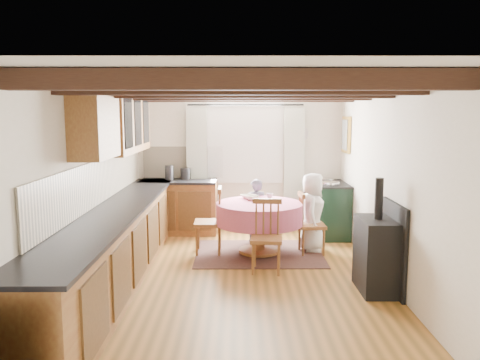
{
  "coord_description": "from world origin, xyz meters",
  "views": [
    {
      "loc": [
        -0.02,
        -5.71,
        2.06
      ],
      "look_at": [
        0.0,
        0.8,
        1.15
      ],
      "focal_mm": 35.97,
      "sensor_mm": 36.0,
      "label": 1
    }
  ],
  "objects_px": {
    "aga_range": "(327,209)",
    "chair_near": "(266,236)",
    "dining_table": "(259,229)",
    "cast_iron_stove": "(377,235)",
    "chair_left": "(208,220)",
    "chair_right": "(312,223)",
    "child_far": "(256,211)",
    "child_right": "(312,212)",
    "cup": "(270,196)"
  },
  "relations": [
    {
      "from": "aga_range",
      "to": "chair_near",
      "type": "bearing_deg",
      "value": -120.81
    },
    {
      "from": "dining_table",
      "to": "cast_iron_stove",
      "type": "relative_size",
      "value": 0.95
    },
    {
      "from": "chair_left",
      "to": "chair_near",
      "type": "bearing_deg",
      "value": 42.75
    },
    {
      "from": "chair_right",
      "to": "cast_iron_stove",
      "type": "bearing_deg",
      "value": -163.64
    },
    {
      "from": "chair_right",
      "to": "cast_iron_stove",
      "type": "relative_size",
      "value": 0.69
    },
    {
      "from": "dining_table",
      "to": "chair_left",
      "type": "distance_m",
      "value": 0.76
    },
    {
      "from": "chair_near",
      "to": "child_far",
      "type": "distance_m",
      "value": 1.48
    },
    {
      "from": "chair_right",
      "to": "child_right",
      "type": "relative_size",
      "value": 0.78
    },
    {
      "from": "chair_left",
      "to": "child_far",
      "type": "height_order",
      "value": "child_far"
    },
    {
      "from": "child_far",
      "to": "dining_table",
      "type": "bearing_deg",
      "value": 82.0
    },
    {
      "from": "aga_range",
      "to": "child_right",
      "type": "xyz_separation_m",
      "value": [
        -0.39,
        -0.92,
        0.13
      ]
    },
    {
      "from": "chair_right",
      "to": "cup",
      "type": "height_order",
      "value": "chair_right"
    },
    {
      "from": "cast_iron_stove",
      "to": "child_far",
      "type": "distance_m",
      "value": 2.54
    },
    {
      "from": "cast_iron_stove",
      "to": "child_far",
      "type": "relative_size",
      "value": 1.3
    },
    {
      "from": "chair_left",
      "to": "child_far",
      "type": "xyz_separation_m",
      "value": [
        0.72,
        0.63,
        0.02
      ]
    },
    {
      "from": "dining_table",
      "to": "chair_right",
      "type": "bearing_deg",
      "value": 1.55
    },
    {
      "from": "dining_table",
      "to": "child_right",
      "type": "bearing_deg",
      "value": 11.95
    },
    {
      "from": "chair_near",
      "to": "aga_range",
      "type": "distance_m",
      "value": 2.2
    },
    {
      "from": "child_right",
      "to": "dining_table",
      "type": "bearing_deg",
      "value": 112.81
    },
    {
      "from": "cup",
      "to": "chair_near",
      "type": "bearing_deg",
      "value": -95.65
    },
    {
      "from": "chair_right",
      "to": "aga_range",
      "type": "xyz_separation_m",
      "value": [
        0.42,
        1.07,
        0.0
      ]
    },
    {
      "from": "child_far",
      "to": "chair_near",
      "type": "bearing_deg",
      "value": 82.96
    },
    {
      "from": "chair_left",
      "to": "aga_range",
      "type": "xyz_separation_m",
      "value": [
        1.93,
        1.05,
        -0.04
      ]
    },
    {
      "from": "aga_range",
      "to": "cast_iron_stove",
      "type": "distance_m",
      "value": 2.59
    },
    {
      "from": "dining_table",
      "to": "cup",
      "type": "height_order",
      "value": "cup"
    },
    {
      "from": "dining_table",
      "to": "cup",
      "type": "bearing_deg",
      "value": 60.73
    },
    {
      "from": "cast_iron_stove",
      "to": "chair_near",
      "type": "bearing_deg",
      "value": 151.06
    },
    {
      "from": "chair_near",
      "to": "child_right",
      "type": "bearing_deg",
      "value": 58.44
    },
    {
      "from": "cast_iron_stove",
      "to": "child_right",
      "type": "relative_size",
      "value": 1.13
    },
    {
      "from": "child_right",
      "to": "cup",
      "type": "relative_size",
      "value": 11.56
    },
    {
      "from": "cast_iron_stove",
      "to": "child_far",
      "type": "bearing_deg",
      "value": 121.5
    },
    {
      "from": "dining_table",
      "to": "child_far",
      "type": "bearing_deg",
      "value": 92.42
    },
    {
      "from": "cup",
      "to": "chair_left",
      "type": "bearing_deg",
      "value": -164.33
    },
    {
      "from": "dining_table",
      "to": "chair_left",
      "type": "xyz_separation_m",
      "value": [
        -0.75,
        0.04,
        0.11
      ]
    },
    {
      "from": "dining_table",
      "to": "aga_range",
      "type": "height_order",
      "value": "aga_range"
    },
    {
      "from": "child_far",
      "to": "cup",
      "type": "bearing_deg",
      "value": 107.17
    },
    {
      "from": "chair_near",
      "to": "chair_left",
      "type": "height_order",
      "value": "chair_left"
    },
    {
      "from": "dining_table",
      "to": "chair_near",
      "type": "relative_size",
      "value": 1.34
    },
    {
      "from": "child_far",
      "to": "chair_right",
      "type": "bearing_deg",
      "value": 130.25
    },
    {
      "from": "chair_right",
      "to": "child_far",
      "type": "height_order",
      "value": "child_far"
    },
    {
      "from": "chair_left",
      "to": "chair_right",
      "type": "relative_size",
      "value": 1.08
    },
    {
      "from": "aga_range",
      "to": "cast_iron_stove",
      "type": "xyz_separation_m",
      "value": [
        0.11,
        -2.57,
        0.21
      ]
    },
    {
      "from": "dining_table",
      "to": "chair_near",
      "type": "xyz_separation_m",
      "value": [
        0.06,
        -0.8,
        0.09
      ]
    },
    {
      "from": "chair_right",
      "to": "dining_table",
      "type": "bearing_deg",
      "value": 88.66
    },
    {
      "from": "child_right",
      "to": "chair_right",
      "type": "bearing_deg",
      "value": -179.97
    },
    {
      "from": "chair_near",
      "to": "child_right",
      "type": "relative_size",
      "value": 0.8
    },
    {
      "from": "dining_table",
      "to": "chair_left",
      "type": "height_order",
      "value": "chair_left"
    },
    {
      "from": "cast_iron_stove",
      "to": "child_right",
      "type": "distance_m",
      "value": 1.73
    },
    {
      "from": "dining_table",
      "to": "child_far",
      "type": "xyz_separation_m",
      "value": [
        -0.03,
        0.68,
        0.13
      ]
    },
    {
      "from": "chair_near",
      "to": "child_far",
      "type": "height_order",
      "value": "child_far"
    }
  ]
}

